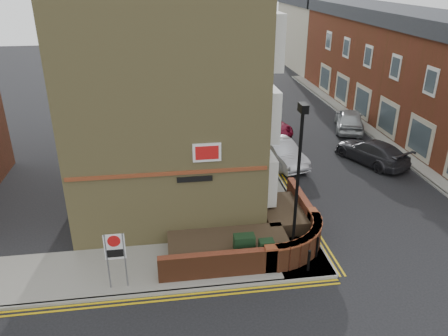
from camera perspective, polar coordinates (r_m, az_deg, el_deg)
ground at (r=16.56m, az=4.50°, el=-14.97°), size 120.00×120.00×0.00m
pavement_corner at (r=17.41m, az=-8.20°, el=-12.67°), size 13.00×3.00×0.12m
pavement_main at (r=30.72m, az=1.75°, el=4.52°), size 2.00×32.00×0.12m
pavement_far at (r=31.85m, az=22.66°, el=3.33°), size 4.00×40.00×0.12m
kerb_side at (r=16.24m, az=-8.13°, el=-15.84°), size 13.00×0.15×0.12m
kerb_main_near at (r=30.90m, az=3.58°, el=4.61°), size 0.15×32.00×0.12m
kerb_main_far at (r=30.89m, az=19.45°, el=3.21°), size 0.15×40.00×0.12m
yellow_lines_side at (r=16.08m, az=-8.10°, el=-16.56°), size 13.00×0.28×0.01m
yellow_lines_main at (r=30.97m, az=4.03°, el=4.53°), size 0.28×32.00×0.01m
corner_building at (r=20.89m, az=-7.63°, el=12.41°), size 8.95×10.40×13.60m
garden_wall at (r=18.51m, az=2.82°, el=-10.14°), size 6.80×6.00×1.20m
lamppost at (r=16.09m, az=9.54°, el=-2.30°), size 0.25×0.50×6.30m
utility_cabinet_large at (r=17.08m, az=2.63°, el=-10.49°), size 0.80×0.45×1.20m
utility_cabinet_small at (r=17.02m, az=5.52°, el=-10.94°), size 0.55×0.40×1.10m
bollard_near at (r=17.00m, az=11.01°, el=-11.80°), size 0.11×0.11×0.90m
bollard_far at (r=17.79m, az=12.05°, el=-10.08°), size 0.11×0.11×0.90m
zone_sign at (r=15.79m, az=-14.03°, el=-10.49°), size 0.72×0.07×2.20m
far_terrace at (r=34.89m, az=22.67°, el=11.90°), size 5.40×30.40×8.00m
far_terrace_cream at (r=53.81m, az=11.37°, el=17.05°), size 5.40×12.40×8.00m
tree_near at (r=27.59m, az=2.59°, el=12.25°), size 3.64×3.65×6.70m
tree_mid at (r=35.26m, az=0.11°, el=15.74°), size 4.03×4.03×7.42m
tree_far at (r=43.16m, az=-1.50°, el=16.94°), size 3.81×3.81×7.00m
traffic_light_assembly at (r=38.62m, az=0.06°, el=12.86°), size 0.20×0.16×4.20m
silver_car_near at (r=25.93m, az=7.43°, el=2.04°), size 2.57×4.61×1.44m
red_car_main at (r=30.94m, az=5.68°, el=5.75°), size 3.13×5.15×1.33m
grey_car_far at (r=27.35m, az=18.70°, el=2.05°), size 3.62×5.13×1.38m
silver_car_far at (r=32.58m, az=16.07°, el=6.09°), size 3.32×4.99×1.58m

